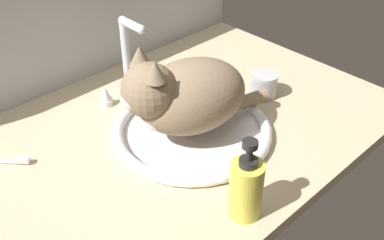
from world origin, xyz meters
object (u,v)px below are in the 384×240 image
(faucet, at_px, (129,67))
(soap_pump_bottle, at_px, (246,188))
(sink_basin, at_px, (192,130))
(metal_jar, at_px, (264,85))
(cat, at_px, (183,95))

(faucet, distance_m, soap_pump_bottle, 0.47)
(sink_basin, distance_m, metal_jar, 0.24)
(sink_basin, height_order, cat, cat)
(sink_basin, height_order, soap_pump_bottle, soap_pump_bottle)
(sink_basin, bearing_deg, cat, 166.43)
(sink_basin, height_order, metal_jar, metal_jar)
(metal_jar, bearing_deg, sink_basin, 178.32)
(cat, relative_size, metal_jar, 5.23)
(cat, bearing_deg, metal_jar, -2.66)
(metal_jar, bearing_deg, cat, 177.34)
(sink_basin, relative_size, faucet, 1.69)
(metal_jar, bearing_deg, faucet, 136.11)
(cat, bearing_deg, faucet, 84.46)
(faucet, height_order, soap_pump_bottle, faucet)
(cat, distance_m, soap_pump_bottle, 0.26)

